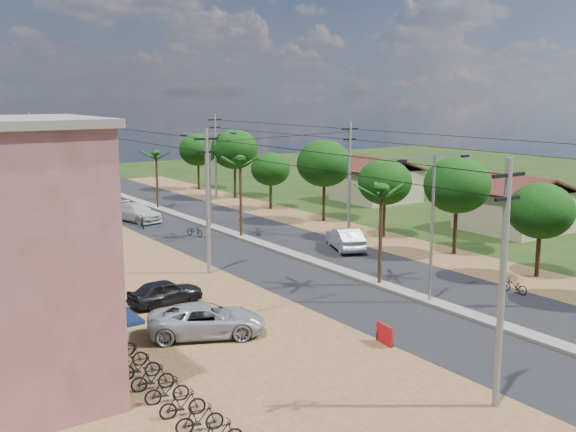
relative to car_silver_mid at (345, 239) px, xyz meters
name	(u,v)px	position (x,y,z in m)	size (l,w,h in m)	color
ground	(429,303)	(-4.13, -12.27, -0.79)	(160.00, 160.00, 0.00)	black
road	(276,250)	(-4.13, 2.73, -0.77)	(12.00, 110.00, 0.04)	black
median	(255,241)	(-4.13, 5.73, -0.70)	(1.00, 90.00, 0.18)	#605E56
dirt_lot_west	(107,314)	(-19.13, -4.27, -0.77)	(18.00, 46.00, 0.04)	#52421C
dirt_shoulder_east	(366,236)	(4.37, 2.73, -0.78)	(5.00, 90.00, 0.03)	#52421C
house_east_near	(514,202)	(15.87, -2.27, 1.60)	(7.60, 7.50, 4.60)	tan
house_east_far	(376,178)	(16.87, 15.73, 1.60)	(7.60, 7.50, 4.60)	tan
tree_east_b	(541,211)	(5.17, -12.27, 3.32)	(4.00, 4.00, 5.83)	black
tree_east_c	(457,185)	(5.57, -5.27, 4.07)	(4.60, 4.60, 6.83)	black
tree_east_d	(385,182)	(5.27, 1.73, 3.55)	(4.20, 4.20, 6.13)	black
tree_east_e	(324,164)	(5.47, 9.73, 4.30)	(4.80, 4.80, 7.14)	black
tree_east_f	(271,169)	(5.07, 17.73, 3.10)	(3.80, 3.80, 5.52)	black
tree_east_g	(235,149)	(5.67, 25.73, 4.45)	(5.00, 5.00, 7.38)	black
tree_east_h	(198,150)	(5.37, 33.73, 3.85)	(4.40, 4.40, 6.52)	black
palm_median_near	(382,192)	(-4.13, -8.27, 4.74)	(2.00, 2.00, 6.15)	black
palm_median_mid	(240,162)	(-4.13, 7.73, 5.11)	(2.00, 2.00, 6.55)	black
palm_median_far	(156,155)	(-4.13, 23.73, 4.47)	(2.00, 2.00, 5.85)	black
streetlight_near	(433,216)	(-4.13, -12.27, 3.99)	(5.10, 0.18, 8.00)	gray
streetlight_mid	(210,171)	(-4.13, 12.73, 3.99)	(5.10, 0.18, 8.00)	gray
streetlight_far	(106,150)	(-4.13, 37.73, 3.99)	(5.10, 0.18, 8.00)	gray
utility_pole_w_a	(503,279)	(-11.13, -22.27, 3.96)	(1.60, 0.24, 9.00)	#605E56
utility_pole_w_b	(208,199)	(-11.13, -0.27, 3.96)	(1.60, 0.24, 9.00)	#605E56
utility_pole_w_c	(91,167)	(-11.13, 21.73, 3.96)	(1.60, 0.24, 9.00)	#605E56
utility_pole_w_d	(31,150)	(-11.13, 42.73, 3.96)	(1.60, 0.24, 9.00)	#605E56
utility_pole_e_b	(349,176)	(3.37, 3.73, 3.96)	(1.60, 0.24, 9.00)	#605E56
utility_pole_e_c	(215,155)	(3.37, 25.73, 3.96)	(1.60, 0.24, 9.00)	#605E56
car_silver_mid	(345,239)	(0.00, 0.00, 0.00)	(1.68, 4.81, 1.58)	#9FA2A7
car_white_far	(137,213)	(-8.27, 18.74, -0.01)	(2.18, 5.37, 1.56)	#AFAFAA
car_parked_silver	(206,321)	(-16.38, -10.03, -0.04)	(2.48, 5.38, 1.50)	#9FA2A7
car_parked_dark	(165,293)	(-16.02, -4.63, -0.11)	(1.62, 4.03, 1.37)	black
moto_rider_east	(514,286)	(1.07, -13.76, -0.36)	(0.57, 1.64, 0.86)	black
moto_rider_west_a	(195,231)	(-6.92, 10.17, -0.35)	(0.59, 1.68, 0.88)	black
moto_rider_west_b	(142,223)	(-9.13, 15.43, -0.26)	(0.50, 1.78, 1.07)	black
roadside_sign	(385,335)	(-10.31, -15.50, -0.32)	(0.22, 1.15, 0.96)	#B71017
parked_scooter_row	(153,378)	(-20.77, -14.07, -0.29)	(1.73, 11.20, 1.00)	black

